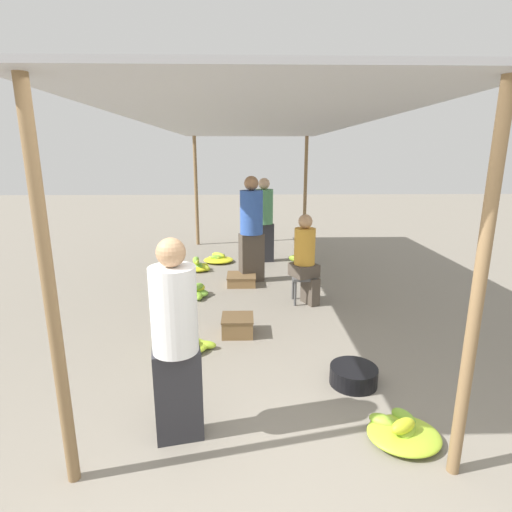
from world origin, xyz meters
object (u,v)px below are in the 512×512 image
Objects in this scene: stool at (304,281)px; banana_pile_right_1 at (299,258)px; basin_black at (353,375)px; crate_mid at (238,325)px; vendor_foreground at (176,340)px; banana_pile_right_0 at (403,431)px; vendor_seated at (306,258)px; banana_pile_left_2 at (195,292)px; crate_near at (241,279)px; banana_pile_left_1 at (218,259)px; shopper_walking_mid at (264,219)px; shopper_walking_far at (251,228)px; banana_pile_left_0 at (188,344)px; banana_pile_left_3 at (199,266)px.

banana_pile_right_1 is at bearing 84.13° from stool.
crate_mid reaches higher than basin_black.
banana_pile_right_0 is at bearing -2.52° from vendor_foreground.
crate_mid is (-1.29, 1.88, 0.05)m from banana_pile_right_0.
banana_pile_left_2 is (-1.64, 0.29, -0.61)m from vendor_seated.
banana_pile_right_0 is at bearing -83.55° from vendor_seated.
crate_mid reaches higher than banana_pile_right_1.
stool reaches higher than crate_near.
banana_pile_left_2 is at bearing -140.75° from crate_near.
shopper_walking_mid is at bearing 2.72° from banana_pile_left_1.
banana_pile_right_1 is 0.26× the size of shopper_walking_far.
banana_pile_right_0 is at bearing -71.46° from banana_pile_left_1.
banana_pile_right_1 is (1.86, 2.07, -0.01)m from banana_pile_left_2.
shopper_walking_far reaches higher than shopper_walking_mid.
banana_pile_left_0 is (-1.50, -1.46, -0.60)m from vendor_seated.
basin_black is (0.16, -2.16, -0.59)m from vendor_seated.
shopper_walking_far is (0.20, 2.10, 0.81)m from crate_mid.
basin_black is 0.95× the size of banana_pile_left_3.
crate_near is 0.27× the size of shopper_walking_far.
banana_pile_right_1 is (1.65, 0.05, -0.01)m from banana_pile_left_1.
shopper_walking_mid is at bearing 82.14° from crate_mid.
vendor_seated is at bearing 64.35° from vendor_foreground.
basin_black is 0.25× the size of shopper_walking_far.
banana_pile_right_1 is 1.89m from crate_near.
banana_pile_left_1 is (-1.43, 2.31, -0.61)m from vendor_seated.
stool is 0.31× the size of vendor_seated.
shopper_walking_mid is (0.88, 5.21, 0.06)m from vendor_foreground.
stool is 1.43m from crate_mid.
banana_pile_left_0 is at bearing -91.16° from banana_pile_left_1.
basin_black is 0.79m from banana_pile_right_0.
shopper_walking_far is at bearing -33.87° from banana_pile_left_3.
crate_mid is at bearing 77.30° from vendor_foreground.
crate_near is (-1.09, 3.02, -0.00)m from basin_black.
banana_pile_right_0 is 4.21m from shopper_walking_far.
banana_pile_right_1 is 3.61m from crate_mid.
banana_pile_right_0 is at bearing -88.85° from banana_pile_right_1.
crate_near is (0.44, 3.72, -0.73)m from vendor_foreground.
banana_pile_left_3 is 1.45m from shopper_walking_far.
banana_pile_right_0 is 1.20× the size of banana_pile_right_1.
crate_near is (0.81, -0.85, -0.00)m from banana_pile_left_3.
crate_mid is at bearing -97.86° from shopper_walking_mid.
crate_mid reaches higher than banana_pile_left_1.
vendor_seated is 2.45m from banana_pile_right_1.
banana_pile_left_2 is at bearing 121.43° from banana_pile_right_0.
banana_pile_left_0 reaches higher than banana_pile_right_1.
crate_near is at bearing 137.20° from vendor_seated.
banana_pile_right_0 is (2.07, -4.64, -0.02)m from banana_pile_left_3.
vendor_foreground is at bearing -98.85° from shopper_walking_far.
basin_black is 0.75× the size of banana_pile_left_1.
shopper_walking_far is (-0.76, 1.05, 0.25)m from vendor_seated.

